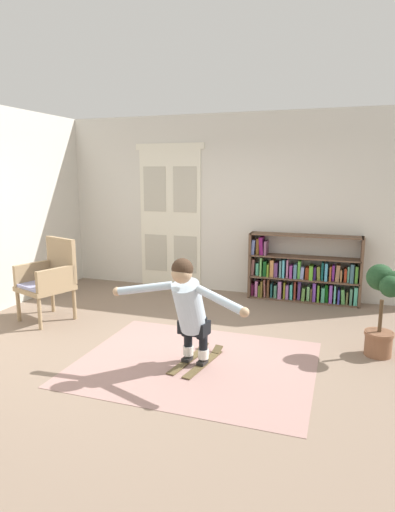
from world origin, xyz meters
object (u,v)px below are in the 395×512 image
wicker_chair (50,277)px  potted_plant (383,303)px  bookshelf (301,274)px  skis_pair (197,360)px  person_skier (188,305)px

wicker_chair → potted_plant: wicker_chair is taller
bookshelf → wicker_chair: bearing=-147.8°
skis_pair → bookshelf: bearing=73.0°
potted_plant → person_skier: bearing=-151.8°
person_skier → skis_pair: bearing=80.5°
wicker_chair → potted_plant: 4.17m
skis_pair → person_skier: (-0.03, -0.18, 0.66)m
skis_pair → person_skier: person_skier is taller
bookshelf → person_skier: bearing=-106.5°
bookshelf → person_skier: (-0.84, -2.83, 0.26)m
bookshelf → skis_pair: 2.80m
potted_plant → skis_pair: potted_plant is taller
wicker_chair → skis_pair: wicker_chair is taller
potted_plant → skis_pair: 2.09m
potted_plant → skis_pair: bearing=-155.8°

